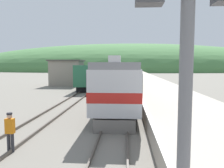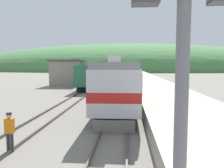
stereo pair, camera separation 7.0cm
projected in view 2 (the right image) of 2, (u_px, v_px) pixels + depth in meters
track_main at (126, 76)px, 70.61m from camera, size 1.52×180.00×0.16m
track_siding at (110, 76)px, 70.97m from camera, size 1.52×180.00×0.16m
platform at (146, 79)px, 50.36m from camera, size 6.11×140.00×0.93m
distant_hills at (127, 70)px, 151.88m from camera, size 233.29×104.98×35.59m
station_shed at (68, 73)px, 39.90m from camera, size 5.90×4.97×4.65m
express_train_lead_car at (120, 82)px, 21.11m from camera, size 3.02×19.68×4.23m
carriage_second at (124, 73)px, 41.79m from camera, size 3.01×19.72×3.87m
carriage_third at (125, 71)px, 62.25m from camera, size 3.01×19.72×3.87m
carriage_fourth at (126, 69)px, 82.71m from camera, size 3.01×19.72×3.87m
siding_train at (100, 74)px, 45.34m from camera, size 2.90×33.92×3.70m
signal_mast_main at (184, 25)px, 3.10m from camera, size 2.20×0.42×6.61m
track_worker at (10, 130)px, 9.28m from camera, size 0.36×0.24×1.71m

